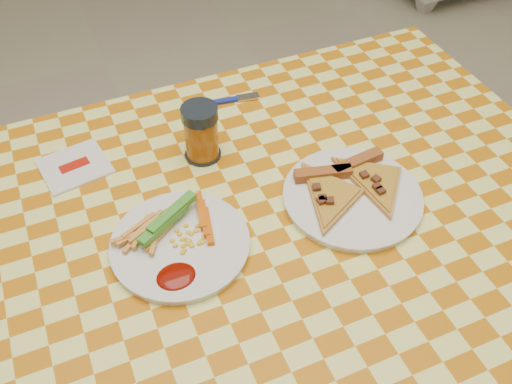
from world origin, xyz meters
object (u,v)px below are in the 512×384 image
at_px(table, 249,248).
at_px(plate_left, 180,245).
at_px(drink_glass, 201,133).
at_px(plate_right, 352,198).

height_order(table, plate_left, plate_left).
height_order(plate_left, drink_glass, drink_glass).
bearing_deg(plate_right, drink_glass, 133.43).
bearing_deg(drink_glass, plate_right, -46.57).
bearing_deg(table, drink_glass, 94.56).
bearing_deg(drink_glass, table, -85.44).
relative_size(table, plate_right, 5.21).
bearing_deg(plate_left, table, 3.82).
bearing_deg(drink_glass, plate_left, -118.75).
relative_size(plate_left, drink_glass, 2.00).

